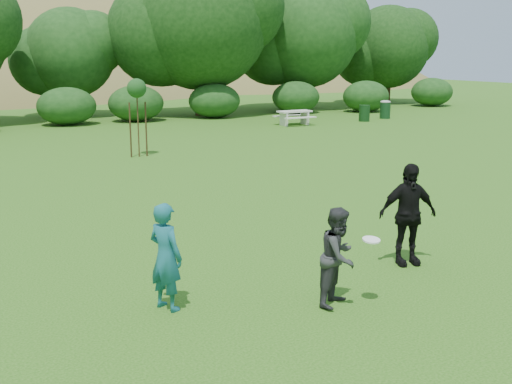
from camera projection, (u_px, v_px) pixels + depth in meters
ground at (346, 294)px, 10.26m from camera, size 120.00×120.00×0.00m
player_teal at (166, 257)px, 9.52m from camera, size 0.60×0.71×1.64m
player_grey at (339, 256)px, 9.71m from camera, size 0.93×0.88×1.53m
player_black at (408, 214)px, 11.54m from camera, size 1.17×0.73×1.87m
trash_can_near at (364, 113)px, 35.45m from camera, size 0.60×0.60×0.90m
frisbee at (371, 240)px, 9.54m from camera, size 0.27×0.27×0.06m
sapling at (137, 90)px, 23.13m from camera, size 0.70×0.70×2.85m
picnic_table at (294, 115)px, 33.61m from camera, size 1.80×1.48×0.76m
trash_can_lidded at (385, 109)px, 36.93m from camera, size 0.60×0.60×1.05m
tree_row at (83, 31)px, 35.27m from camera, size 53.92×10.38×9.62m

